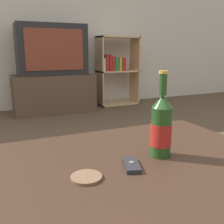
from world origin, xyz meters
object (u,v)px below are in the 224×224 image
(bookshelf, at_px, (116,68))
(beer_bottle, at_px, (161,127))
(television, at_px, (52,50))
(cell_phone, at_px, (131,165))
(tv_stand, at_px, (54,93))

(bookshelf, bearing_deg, beer_bottle, -111.99)
(television, xyz_separation_m, beer_bottle, (-0.18, -2.64, -0.27))
(cell_phone, bearing_deg, bookshelf, 84.78)
(bookshelf, relative_size, beer_bottle, 3.26)
(tv_stand, bearing_deg, bookshelf, 6.70)
(bookshelf, xyz_separation_m, cell_phone, (-1.25, -2.79, -0.11))
(tv_stand, distance_m, bookshelf, 0.98)
(television, bearing_deg, cell_phone, -96.68)
(television, bearing_deg, tv_stand, 90.00)
(bookshelf, height_order, cell_phone, bookshelf)
(television, xyz_separation_m, bookshelf, (0.94, 0.11, -0.26))
(tv_stand, height_order, beer_bottle, beer_bottle)
(bookshelf, bearing_deg, cell_phone, -114.08)
(television, height_order, cell_phone, television)
(bookshelf, bearing_deg, television, -173.07)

